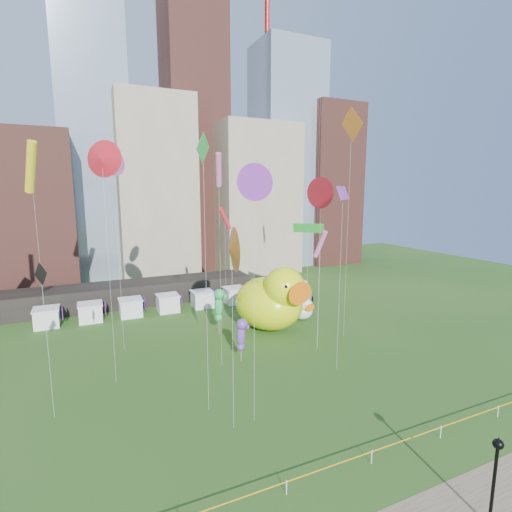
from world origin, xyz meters
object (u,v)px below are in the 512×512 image
small_duck (302,309)px  seahorse_purple (241,332)px  seahorse_green (219,302)px  box_truck (295,288)px  big_duck (272,300)px  lamppost (495,472)px

small_duck → seahorse_purple: size_ratio=0.92×
seahorse_green → seahorse_purple: size_ratio=1.24×
seahorse_green → box_truck: 19.73m
big_duck → box_truck: (10.07, 11.68, -2.26)m
small_duck → lamppost: (-7.93, -31.20, 1.59)m
seahorse_purple → box_truck: seahorse_purple is taller
small_duck → seahorse_green: size_ratio=0.74×
small_duck → lamppost: 32.23m
seahorse_purple → lamppost: bearing=-102.1°
lamppost → seahorse_purple: bearing=100.3°
small_duck → lamppost: bearing=-108.8°
big_duck → lamppost: (-2.66, -29.52, -0.72)m
seahorse_purple → box_truck: size_ratio=0.64×
lamppost → box_truck: size_ratio=0.71×
small_duck → seahorse_green: bearing=178.6°
lamppost → small_duck: bearing=75.7°
big_duck → small_duck: bearing=4.3°
small_duck → seahorse_green: (-11.63, -0.63, 2.50)m
small_duck → box_truck: bearing=59.8°
box_truck → small_duck: bearing=-109.9°
seahorse_green → box_truck: bearing=8.9°
small_duck → seahorse_purple: seahorse_purple is taller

